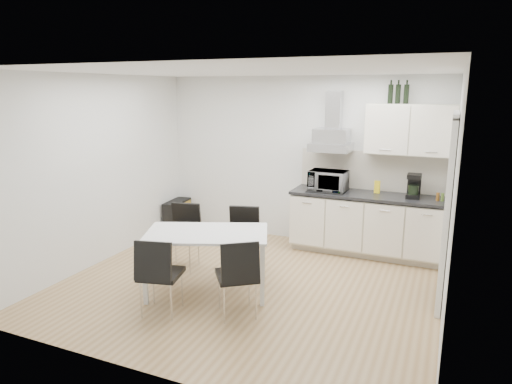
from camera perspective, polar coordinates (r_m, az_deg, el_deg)
ground at (r=5.83m, az=-1.00°, el=-11.55°), size 4.50×4.50×0.00m
wall_back at (r=7.27m, az=5.49°, el=4.00°), size 4.50×0.10×2.60m
wall_front at (r=3.76m, az=-13.82°, el=-4.70°), size 4.50×0.10×2.60m
wall_left at (r=6.66m, az=-18.98°, el=2.56°), size 0.10×4.00×2.60m
wall_right at (r=4.96m, az=23.34°, el=-1.14°), size 0.10×4.00×2.60m
ceiling at (r=5.32m, az=-1.12°, el=14.90°), size 4.50×4.50×0.00m
doorway at (r=5.55m, az=22.75°, el=-2.34°), size 0.08×1.04×2.10m
kitchenette at (r=6.83m, az=14.19°, el=-0.91°), size 2.22×0.64×2.52m
dining_table at (r=5.46m, az=-6.16°, el=-5.80°), size 1.63×1.29×0.75m
chair_far_left at (r=6.26m, az=-9.25°, el=-5.67°), size 0.52×0.57×0.88m
chair_far_right at (r=6.02m, az=-1.75°, el=-6.26°), size 0.55×0.60×0.88m
chair_near_left at (r=5.11m, az=-11.78°, el=-10.11°), size 0.54×0.59×0.88m
chair_near_right at (r=4.97m, az=-2.40°, el=-10.51°), size 0.65×0.66×0.88m
guitar_amp at (r=8.08m, az=-9.82°, el=-2.83°), size 0.32×0.63×0.51m
floor_speaker at (r=7.75m, az=-1.28°, el=-4.06°), size 0.24×0.23×0.31m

